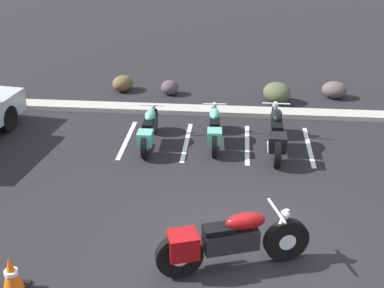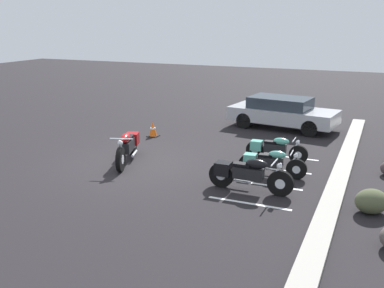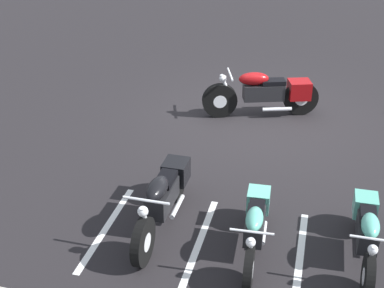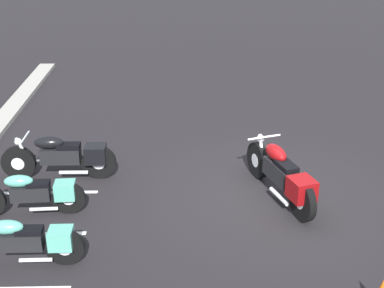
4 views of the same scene
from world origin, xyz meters
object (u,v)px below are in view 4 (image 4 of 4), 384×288
at_px(motorcycle_maroon_featured, 282,175).
at_px(parked_bike_1, 34,193).
at_px(parked_bike_2, 64,156).
at_px(parked_bike_0, 25,241).

relative_size(motorcycle_maroon_featured, parked_bike_1, 1.21).
relative_size(parked_bike_1, parked_bike_2, 0.86).
height_order(parked_bike_0, parked_bike_1, parked_bike_0).
bearing_deg(parked_bike_1, motorcycle_maroon_featured, -177.89).
bearing_deg(parked_bike_2, parked_bike_0, 89.85).
bearing_deg(motorcycle_maroon_featured, parked_bike_0, 95.52).
height_order(motorcycle_maroon_featured, parked_bike_1, motorcycle_maroon_featured).
relative_size(parked_bike_0, parked_bike_1, 1.01).
xyz_separation_m(parked_bike_0, parked_bike_2, (2.85, -0.04, 0.06)).
bearing_deg(motorcycle_maroon_featured, parked_bike_1, 76.72).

